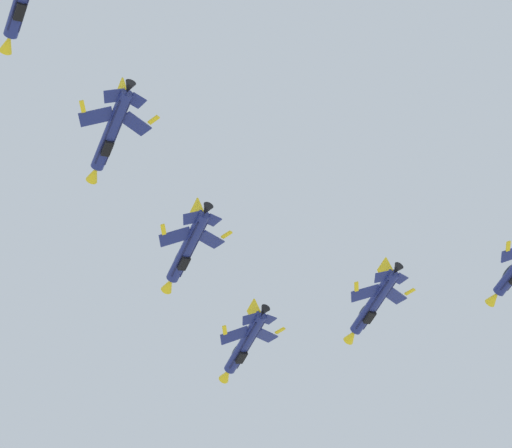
% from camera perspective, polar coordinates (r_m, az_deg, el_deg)
% --- Properties ---
extents(fighter_jet_lead, '(10.01, 15.91, 4.99)m').
position_cam_1_polar(fighter_jet_lead, '(144.46, -0.69, -7.00)').
color(fighter_jet_lead, navy).
extents(fighter_jet_left_wing, '(10.08, 15.91, 4.92)m').
position_cam_1_polar(fighter_jet_left_wing, '(131.67, -4.03, -1.43)').
color(fighter_jet_left_wing, navy).
extents(fighter_jet_right_wing, '(10.23, 15.91, 4.74)m').
position_cam_1_polar(fighter_jet_right_wing, '(142.90, 6.83, -4.62)').
color(fighter_jet_right_wing, navy).
extents(fighter_jet_left_outer, '(10.29, 15.91, 4.66)m').
position_cam_1_polar(fighter_jet_left_outer, '(125.97, -8.44, 5.29)').
color(fighter_jet_left_outer, navy).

